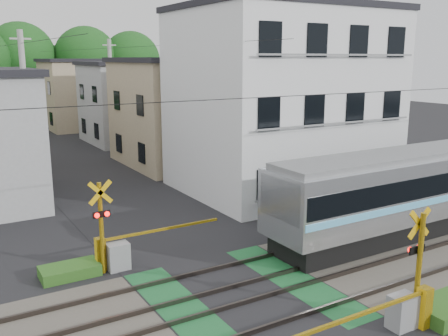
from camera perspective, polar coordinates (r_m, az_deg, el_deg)
ground at (r=15.02m, az=2.15°, el=-14.31°), size 120.00×120.00×0.00m
track_bed at (r=15.00m, az=2.15°, el=-14.19°), size 120.00×120.00×0.14m
crossing_signal_near at (r=13.87m, az=20.18°, el=-14.23°), size 4.74×0.65×3.09m
crossing_signal_far at (r=16.75m, az=-12.38°, el=-9.02°), size 4.74×0.65×3.09m
apartment_block at (r=26.16m, az=6.59°, el=7.76°), size 10.20×8.36×9.30m
houses_row at (r=38.07m, az=-19.34°, el=6.47°), size 22.07×31.35×6.80m
catenary at (r=17.72m, az=18.70°, el=1.83°), size 60.00×5.04×7.00m
utility_poles at (r=34.91m, az=-20.55°, el=7.28°), size 7.90×42.00×8.00m
pedestrian at (r=45.50m, az=-19.71°, el=4.21°), size 0.62×0.45×1.60m
weed_patches at (r=15.81m, az=7.81°, el=-12.25°), size 10.25×8.80×0.40m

